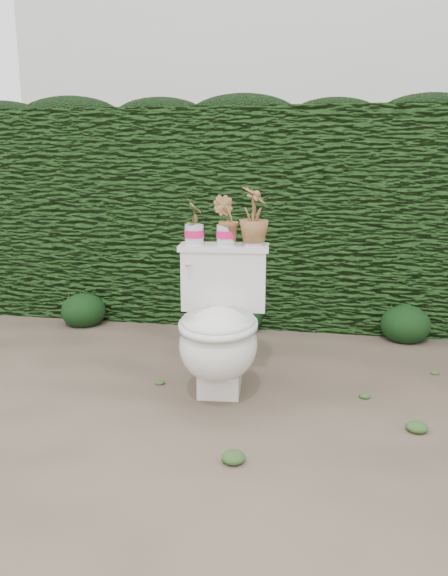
% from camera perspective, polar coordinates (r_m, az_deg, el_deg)
% --- Properties ---
extents(ground, '(60.00, 60.00, 0.00)m').
position_cam_1_polar(ground, '(3.20, -1.96, -9.88)').
color(ground, '#746250').
rests_on(ground, ground).
extents(hedge, '(8.00, 1.00, 1.60)m').
position_cam_1_polar(hedge, '(4.54, 2.38, 7.44)').
color(hedge, '#254D19').
rests_on(hedge, ground).
extents(house_wall, '(8.00, 3.50, 4.00)m').
position_cam_1_polar(house_wall, '(8.90, 10.78, 17.76)').
color(house_wall, silver).
rests_on(house_wall, ground).
extents(toilet, '(0.52, 0.72, 0.78)m').
position_cam_1_polar(toilet, '(3.00, -0.42, -4.22)').
color(toilet, silver).
rests_on(toilet, ground).
extents(potted_plant_left, '(0.11, 0.14, 0.25)m').
position_cam_1_polar(potted_plant_left, '(3.14, -3.06, 6.69)').
color(potted_plant_left, '#3A7123').
rests_on(potted_plant_left, toilet).
extents(potted_plant_center, '(0.15, 0.12, 0.26)m').
position_cam_1_polar(potted_plant_center, '(3.12, 0.22, 6.77)').
color(potted_plant_center, '#3A7123').
rests_on(potted_plant_center, toilet).
extents(potted_plant_right, '(0.18, 0.18, 0.30)m').
position_cam_1_polar(potted_plant_right, '(3.11, 3.05, 7.17)').
color(potted_plant_right, '#3A7123').
rests_on(potted_plant_right, toilet).
extents(liriope_clump_1, '(0.34, 0.34, 0.27)m').
position_cam_1_polar(liriope_clump_1, '(4.42, -14.10, -1.88)').
color(liriope_clump_1, '#143312').
rests_on(liriope_clump_1, ground).
extents(liriope_clump_2, '(0.31, 0.31, 0.25)m').
position_cam_1_polar(liriope_clump_2, '(4.16, 1.78, -2.58)').
color(liriope_clump_2, '#143312').
rests_on(liriope_clump_2, ground).
extents(liriope_clump_3, '(0.34, 0.34, 0.27)m').
position_cam_1_polar(liriope_clump_3, '(4.13, 17.98, -3.18)').
color(liriope_clump_3, '#143312').
rests_on(liriope_clump_3, ground).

